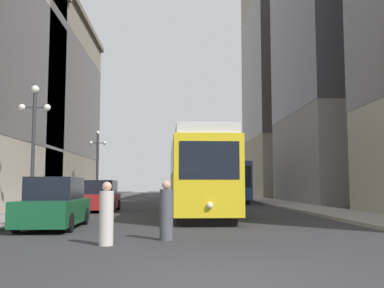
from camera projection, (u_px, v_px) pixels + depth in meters
name	position (u px, v px, depth m)	size (l,w,h in m)	color
ground_plane	(216.00, 276.00, 7.41)	(200.00, 200.00, 0.00)	#303033
sidewalk_left	(107.00, 199.00, 46.89)	(3.00, 120.00, 0.15)	gray
sidewalk_right	(252.00, 199.00, 47.53)	(3.00, 120.00, 0.15)	gray
streetcar	(197.00, 174.00, 22.41)	(2.82, 13.20, 3.89)	black
transit_bus	(227.00, 181.00, 39.73)	(2.79, 11.26, 3.45)	black
parked_car_left_near	(101.00, 197.00, 25.90)	(1.93, 4.59, 1.82)	black
parked_car_left_mid	(55.00, 204.00, 15.76)	(1.98, 4.69, 1.82)	black
pedestrian_crossing_near	(106.00, 216.00, 11.24)	(0.36, 0.36, 1.62)	beige
pedestrian_crossing_far	(166.00, 212.00, 12.32)	(0.37, 0.37, 1.66)	#4C4C56
lamp_post_left_near	(34.00, 130.00, 19.35)	(1.41, 0.36, 5.81)	#333338
lamp_post_left_far	(97.00, 155.00, 35.48)	(1.41, 0.36, 5.79)	#333338
building_left_midblock	(24.00, 103.00, 40.02)	(10.89, 21.49, 17.57)	gray
building_right_corner	(297.00, 79.00, 57.90)	(13.04, 14.97, 30.15)	gray
building_right_midblock	(354.00, 21.00, 38.75)	(12.24, 14.74, 30.92)	gray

